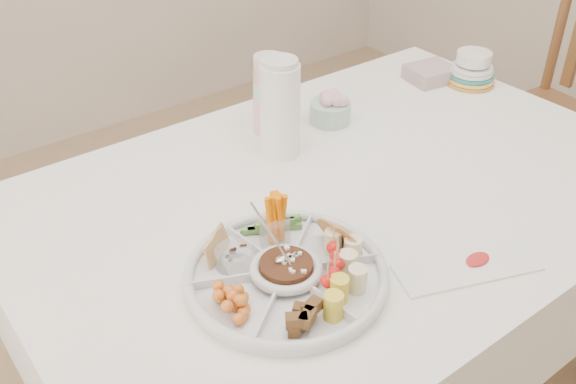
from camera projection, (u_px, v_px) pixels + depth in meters
dining_table at (340, 305)px, 1.70m from camera, size 1.52×1.02×0.76m
chair at (555, 110)px, 2.26m from camera, size 0.50×0.50×1.10m
party_tray at (286, 272)px, 1.21m from camera, size 0.50×0.50×0.04m
bean_dip at (286, 269)px, 1.20m from camera, size 0.13×0.13×0.04m
tortillas at (334, 234)px, 1.27m from camera, size 0.14×0.14×0.06m
carrot_cucumber at (272, 214)px, 1.29m from camera, size 0.16×0.16×0.11m
pita_raisins at (221, 250)px, 1.22m from camera, size 0.13×0.13×0.06m
cherries at (232, 300)px, 1.12m from camera, size 0.13×0.13×0.04m
granola_chunks at (303, 315)px, 1.09m from camera, size 0.13×0.13×0.04m
banana_tomato at (355, 271)px, 1.15m from camera, size 0.15×0.15×0.09m
cup_stack at (269, 89)px, 1.64m from camera, size 0.10×0.10×0.24m
thermos at (280, 107)px, 1.54m from camera, size 0.11×0.11×0.25m
flower_bowl at (330, 107)px, 1.73m from camera, size 0.14×0.14×0.08m
napkin_stack at (431, 73)px, 1.96m from camera, size 0.15×0.14×0.05m
plate_stack at (472, 70)px, 1.92m from camera, size 0.17×0.17×0.09m
placemat at (467, 268)px, 1.24m from camera, size 0.30×0.19×0.01m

